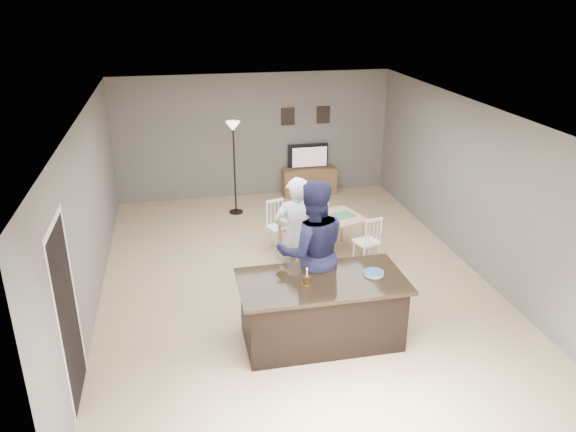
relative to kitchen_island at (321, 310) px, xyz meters
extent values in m
plane|color=tan|center=(0.00, 1.80, -0.45)|extent=(8.00, 8.00, 0.00)
plane|color=slate|center=(0.00, 5.80, 0.90)|extent=(6.00, 0.00, 6.00)
plane|color=slate|center=(0.00, -2.20, 0.90)|extent=(6.00, 0.00, 6.00)
plane|color=slate|center=(-3.00, 1.80, 0.90)|extent=(0.00, 8.00, 8.00)
plane|color=slate|center=(3.00, 1.80, 0.90)|extent=(0.00, 8.00, 8.00)
plane|color=white|center=(0.00, 1.80, 2.25)|extent=(8.00, 8.00, 0.00)
cube|color=black|center=(0.00, 0.00, -0.03)|extent=(2.00, 1.00, 0.85)
cube|color=black|center=(0.00, 0.00, 0.42)|extent=(2.15, 1.10, 0.05)
cube|color=brown|center=(1.20, 5.57, -0.15)|extent=(1.20, 0.40, 0.60)
imported|color=black|center=(1.20, 5.64, 0.41)|extent=(0.91, 0.12, 0.53)
plane|color=orange|center=(1.20, 5.56, 0.42)|extent=(0.78, 0.00, 0.78)
cube|color=black|center=(0.75, 5.78, 1.30)|extent=(0.30, 0.02, 0.38)
cube|color=black|center=(1.55, 5.78, 1.30)|extent=(0.30, 0.02, 0.38)
plane|color=black|center=(-2.99, -0.50, 0.60)|extent=(0.00, 2.10, 2.10)
plane|color=white|center=(-2.99, -0.50, 1.69)|extent=(0.00, 1.02, 1.02)
imported|color=silver|center=(-0.04, 1.35, 0.47)|extent=(0.69, 0.46, 1.84)
imported|color=#1C1C3D|center=(0.00, 0.55, 0.57)|extent=(1.04, 0.83, 2.06)
cylinder|color=gold|center=(-0.22, -0.07, 0.45)|extent=(0.14, 0.14, 0.00)
cylinder|color=#3B2010|center=(-0.22, -0.07, 0.50)|extent=(0.11, 0.11, 0.10)
cylinder|color=white|center=(-0.22, -0.07, 0.60)|extent=(0.02, 0.02, 0.11)
sphere|color=#FFBF4C|center=(-0.22, -0.07, 0.66)|extent=(0.02, 0.02, 0.02)
cylinder|color=white|center=(0.69, 0.00, 0.45)|extent=(0.26, 0.26, 0.01)
cylinder|color=white|center=(0.69, 0.00, 0.46)|extent=(0.26, 0.26, 0.01)
cylinder|color=white|center=(0.69, 0.00, 0.48)|extent=(0.26, 0.26, 0.01)
cylinder|color=#305594|center=(0.69, 0.00, 0.49)|extent=(0.27, 0.27, 0.00)
cube|color=tan|center=(0.66, 2.44, 0.20)|extent=(1.62, 1.21, 0.04)
cylinder|color=tan|center=(0.14, 1.93, -0.13)|extent=(0.05, 0.05, 0.64)
cylinder|color=tan|center=(1.17, 2.96, -0.13)|extent=(0.05, 0.05, 0.64)
cube|color=#3B6B56|center=(0.66, 2.44, 0.23)|extent=(1.30, 0.68, 0.01)
cube|color=white|center=(0.37, 1.69, -0.05)|extent=(0.47, 0.46, 0.04)
cylinder|color=white|center=(0.27, 1.51, -0.26)|extent=(0.03, 0.03, 0.39)
cylinder|color=white|center=(0.48, 1.88, -0.26)|extent=(0.03, 0.03, 0.39)
cube|color=white|center=(0.42, 1.54, 0.40)|extent=(0.33, 0.13, 0.04)
cube|color=white|center=(1.32, 1.99, -0.05)|extent=(0.47, 0.46, 0.04)
cylinder|color=white|center=(1.22, 1.81, -0.26)|extent=(0.03, 0.03, 0.39)
cylinder|color=white|center=(1.42, 2.18, -0.26)|extent=(0.03, 0.03, 0.39)
cube|color=white|center=(1.37, 1.84, 0.40)|extent=(0.33, 0.13, 0.04)
cube|color=white|center=(-0.01, 2.89, -0.05)|extent=(0.47, 0.46, 0.04)
cylinder|color=white|center=(0.10, 3.08, -0.26)|extent=(0.03, 0.03, 0.39)
cylinder|color=white|center=(-0.11, 2.71, -0.26)|extent=(0.03, 0.03, 0.39)
cube|color=white|center=(-0.06, 3.05, 0.40)|extent=(0.33, 0.13, 0.04)
cube|color=white|center=(0.94, 3.19, -0.05)|extent=(0.47, 0.46, 0.04)
cylinder|color=white|center=(1.04, 3.38, -0.26)|extent=(0.03, 0.03, 0.39)
cylinder|color=white|center=(0.83, 3.01, -0.26)|extent=(0.03, 0.03, 0.39)
cube|color=white|center=(0.89, 3.35, 0.40)|extent=(0.33, 0.13, 0.04)
cylinder|color=black|center=(-0.56, 4.76, -0.44)|extent=(0.29, 0.29, 0.03)
cylinder|color=black|center=(-0.56, 4.76, 0.45)|extent=(0.04, 0.04, 1.77)
cone|color=#F9D589|center=(-0.56, 4.76, 1.37)|extent=(0.29, 0.29, 0.18)
camera|label=1|loc=(-1.71, -6.10, 3.91)|focal=35.00mm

